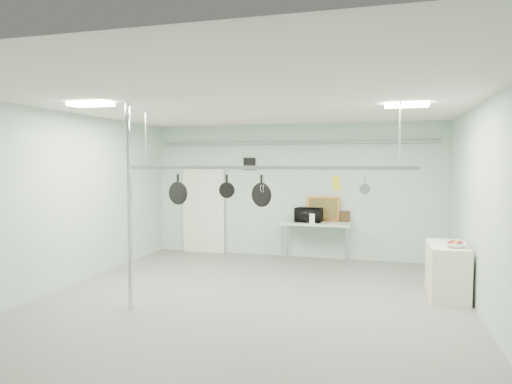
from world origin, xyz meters
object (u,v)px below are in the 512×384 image
(microwave, at_px, (309,215))
(skillet_mid, at_px, (227,185))
(side_cabinet, at_px, (447,270))
(skillet_left, at_px, (178,189))
(prep_table, at_px, (316,225))
(fruit_bowl, at_px, (455,245))
(chrome_pole, at_px, (129,207))
(coffee_canister, at_px, (313,218))
(skillet_right, at_px, (261,191))
(pot_rack, at_px, (263,166))

(microwave, distance_m, skillet_mid, 3.52)
(side_cabinet, distance_m, skillet_mid, 4.01)
(side_cabinet, bearing_deg, skillet_left, -166.12)
(prep_table, bearing_deg, microwave, 174.90)
(fruit_bowl, bearing_deg, microwave, 138.31)
(chrome_pole, xyz_separation_m, skillet_mid, (1.28, 0.90, 0.30))
(prep_table, bearing_deg, side_cabinet, -40.79)
(microwave, height_order, skillet_mid, skillet_mid)
(fruit_bowl, xyz_separation_m, skillet_left, (-4.53, -0.83, 0.88))
(chrome_pole, relative_size, coffee_canister, 14.34)
(prep_table, bearing_deg, skillet_right, -97.34)
(prep_table, relative_size, skillet_mid, 4.38)
(chrome_pole, height_order, skillet_right, chrome_pole)
(side_cabinet, relative_size, microwave, 2.00)
(microwave, distance_m, skillet_right, 3.41)
(chrome_pole, distance_m, fruit_bowl, 5.26)
(chrome_pole, bearing_deg, skillet_left, 66.06)
(side_cabinet, height_order, skillet_left, skillet_left)
(prep_table, xyz_separation_m, coffee_canister, (-0.05, -0.14, 0.18))
(chrome_pole, bearing_deg, skillet_mid, 35.07)
(prep_table, height_order, microwave, microwave)
(fruit_bowl, relative_size, skillet_right, 0.66)
(chrome_pole, relative_size, fruit_bowl, 9.24)
(microwave, height_order, coffee_canister, microwave)
(microwave, height_order, skillet_right, skillet_right)
(prep_table, xyz_separation_m, skillet_left, (-1.90, -3.30, 0.99))
(microwave, xyz_separation_m, skillet_mid, (-0.85, -3.31, 0.83))
(prep_table, distance_m, coffee_canister, 0.24)
(chrome_pole, xyz_separation_m, microwave, (2.14, 4.21, -0.53))
(pot_rack, xyz_separation_m, skillet_mid, (-0.62, 0.00, -0.33))
(pot_rack, height_order, skillet_mid, pot_rack)
(microwave, distance_m, fruit_bowl, 3.74)
(coffee_canister, bearing_deg, fruit_bowl, -41.01)
(side_cabinet, bearing_deg, fruit_bowl, -74.20)
(side_cabinet, bearing_deg, coffee_canister, 141.65)
(prep_table, distance_m, pot_rack, 3.61)
(coffee_canister, bearing_deg, prep_table, 68.78)
(coffee_canister, bearing_deg, chrome_pole, -118.95)
(coffee_canister, height_order, skillet_mid, skillet_mid)
(pot_rack, relative_size, microwave, 8.01)
(pot_rack, relative_size, fruit_bowl, 13.87)
(skillet_left, height_order, skillet_mid, same)
(side_cabinet, distance_m, coffee_canister, 3.37)
(pot_rack, relative_size, skillet_mid, 13.15)
(fruit_bowl, height_order, skillet_right, skillet_right)
(skillet_mid, bearing_deg, skillet_left, 170.91)
(pot_rack, height_order, fruit_bowl, pot_rack)
(microwave, bearing_deg, skillet_mid, 79.75)
(side_cabinet, xyz_separation_m, skillet_left, (-4.45, -1.10, 1.37))
(prep_table, relative_size, side_cabinet, 1.33)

